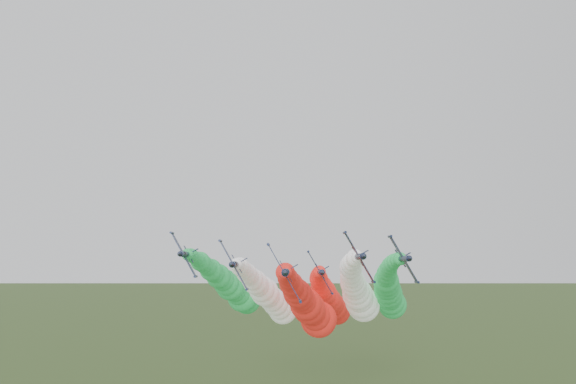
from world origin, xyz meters
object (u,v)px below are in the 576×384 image
at_px(jet_outer_left, 231,287).
at_px(jet_inner_left, 268,295).
at_px(jet_lead, 308,306).
at_px(jet_trail, 329,299).
at_px(jet_inner_right, 358,293).
at_px(jet_outer_right, 389,291).

bearing_deg(jet_outer_left, jet_inner_left, -47.47).
bearing_deg(jet_lead, jet_outer_left, 129.42).
distance_m(jet_inner_left, jet_trail, 22.70).
relative_size(jet_inner_right, jet_outer_right, 1.00).
distance_m(jet_lead, jet_trail, 29.22).
height_order(jet_lead, jet_trail, jet_lead).
bearing_deg(jet_outer_left, jet_lead, -50.58).
relative_size(jet_lead, jet_outer_right, 1.01).
height_order(jet_inner_right, jet_trail, jet_inner_right).
height_order(jet_inner_left, jet_inner_right, jet_inner_right).
xyz_separation_m(jet_inner_left, jet_inner_right, (21.29, -0.56, 0.70)).
xyz_separation_m(jet_outer_left, jet_trail, (25.66, 5.45, -3.32)).
xyz_separation_m(jet_inner_right, jet_outer_left, (-31.23, 11.39, 0.81)).
bearing_deg(jet_outer_right, jet_inner_right, -142.29).
height_order(jet_inner_right, jet_outer_right, jet_inner_right).
bearing_deg(jet_outer_right, jet_inner_left, -168.43).
xyz_separation_m(jet_inner_left, jet_outer_right, (29.94, 6.13, 0.67)).
relative_size(jet_inner_left, jet_inner_right, 0.99).
relative_size(jet_inner_left, jet_outer_right, 1.00).
bearing_deg(jet_inner_left, jet_outer_right, 11.57).
height_order(jet_lead, jet_inner_left, jet_inner_left).
bearing_deg(jet_inner_left, jet_lead, -53.60).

